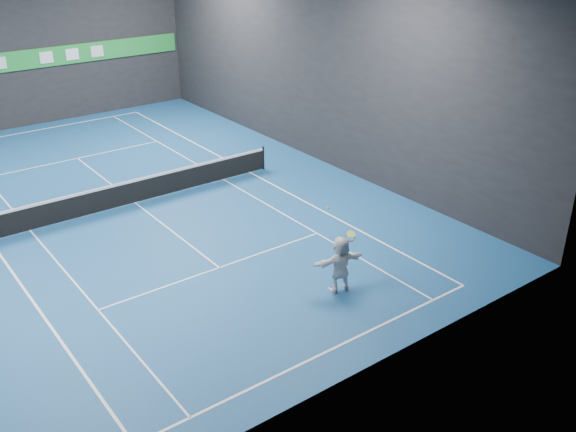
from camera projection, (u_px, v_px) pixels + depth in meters
ground at (136, 203)px, 25.50m from camera, size 26.00×26.00×0.00m
wall_back at (19, 40)px, 32.97m from camera, size 18.00×0.10×9.00m
wall_front at (365, 211)px, 14.16m from camera, size 18.00×0.10×9.00m
wall_right at (314, 61)px, 28.43m from camera, size 0.10×26.00×9.00m
baseline_near at (328, 351)px, 16.89m from camera, size 10.98×0.08×0.01m
baseline_far at (40, 130)px, 34.09m from camera, size 10.98×0.08×0.01m
sideline_doubles_right at (250, 173)px, 28.46m from camera, size 0.08×23.78×0.01m
sideline_singles_left at (30, 231)px, 23.27m from camera, size 0.06×23.78×0.01m
sideline_singles_right at (224, 180)px, 27.72m from camera, size 0.06×23.78×0.01m
service_line_near at (219, 268)px, 20.86m from camera, size 8.23×0.06×0.01m
service_line_far at (78, 158)px, 30.12m from camera, size 8.23×0.06×0.01m
center_service_line at (136, 203)px, 25.49m from camera, size 0.06×12.80×0.01m
player at (340, 264)px, 19.27m from camera, size 1.74×0.86×1.80m
tennis_ball at (328, 208)px, 18.35m from camera, size 0.07×0.07×0.07m
tennis_net at (134, 191)px, 25.26m from camera, size 12.50×0.10×1.07m
sponsor_banner at (23, 60)px, 33.35m from camera, size 17.64×0.11×1.00m
tennis_racket at (350, 238)px, 19.20m from camera, size 0.42×0.39×0.53m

